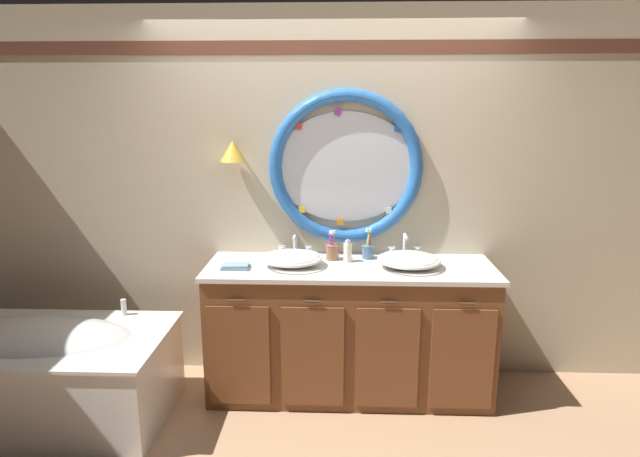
{
  "coord_description": "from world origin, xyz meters",
  "views": [
    {
      "loc": [
        0.06,
        -3.18,
        1.96
      ],
      "look_at": [
        -0.07,
        0.25,
        1.16
      ],
      "focal_mm": 30.23,
      "sensor_mm": 36.0,
      "label": 1
    }
  ],
  "objects": [
    {
      "name": "soap_dispenser",
      "position": [
        0.12,
        0.34,
        0.98
      ],
      "size": [
        0.06,
        0.06,
        0.16
      ],
      "color": "#EFE5C6",
      "rests_on": "vanity_counter"
    },
    {
      "name": "toothbrush_holder_left",
      "position": [
        0.01,
        0.38,
        0.97
      ],
      "size": [
        0.09,
        0.09,
        0.21
      ],
      "color": "#996647",
      "rests_on": "vanity_counter"
    },
    {
      "name": "toothbrush_holder_right",
      "position": [
        0.26,
        0.42,
        0.96
      ],
      "size": [
        0.09,
        0.09,
        0.22
      ],
      "color": "slate",
      "rests_on": "vanity_counter"
    },
    {
      "name": "vanity_counter",
      "position": [
        0.13,
        0.24,
        0.46
      ],
      "size": [
        1.91,
        0.65,
        0.91
      ],
      "color": "brown",
      "rests_on": "ground_plane"
    },
    {
      "name": "folded_hand_towel",
      "position": [
        -0.62,
        0.15,
        0.92
      ],
      "size": [
        0.18,
        0.11,
        0.03
      ],
      "color": "#7593A8",
      "rests_on": "vanity_counter"
    },
    {
      "name": "faucet_set_left",
      "position": [
        -0.25,
        0.47,
        0.97
      ],
      "size": [
        0.24,
        0.14,
        0.15
      ],
      "color": "silver",
      "rests_on": "vanity_counter"
    },
    {
      "name": "bathtub",
      "position": [
        -1.85,
        -0.17,
        0.34
      ],
      "size": [
        1.67,
        0.88,
        0.67
      ],
      "color": "white",
      "rests_on": "ground_plane"
    },
    {
      "name": "back_wall_assembly",
      "position": [
        0.01,
        0.58,
        1.32
      ],
      "size": [
        6.4,
        0.26,
        2.6
      ],
      "color": "beige",
      "rests_on": "ground_plane"
    },
    {
      "name": "ground_plane",
      "position": [
        0.0,
        0.0,
        0.0
      ],
      "size": [
        14.0,
        14.0,
        0.0
      ],
      "primitive_type": "plane",
      "color": "tan"
    },
    {
      "name": "faucet_set_right",
      "position": [
        0.52,
        0.46,
        0.98
      ],
      "size": [
        0.23,
        0.15,
        0.17
      ],
      "color": "silver",
      "rests_on": "vanity_counter"
    },
    {
      "name": "sink_basin_left",
      "position": [
        -0.25,
        0.22,
        0.96
      ],
      "size": [
        0.4,
        0.4,
        0.11
      ],
      "color": "white",
      "rests_on": "vanity_counter"
    },
    {
      "name": "sink_basin_right",
      "position": [
        0.52,
        0.22,
        0.96
      ],
      "size": [
        0.42,
        0.42,
        0.1
      ],
      "color": "white",
      "rests_on": "vanity_counter"
    }
  ]
}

